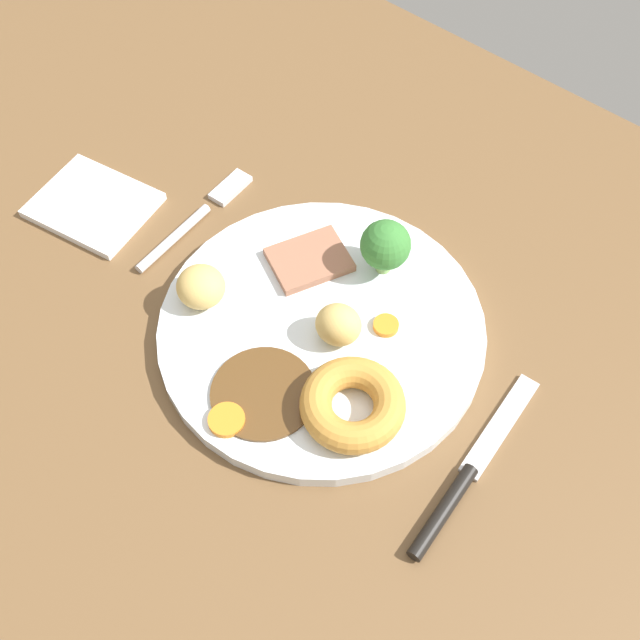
{
  "coord_description": "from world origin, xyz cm",
  "views": [
    {
      "loc": [
        27.71,
        -28.01,
        60.75
      ],
      "look_at": [
        3.81,
        -0.21,
        6.0
      ],
      "focal_mm": 43.63,
      "sensor_mm": 36.0,
      "label": 1
    }
  ],
  "objects_px": {
    "yorkshire_pudding": "(353,404)",
    "carrot_coin_back": "(386,325)",
    "roast_potato_left": "(201,287)",
    "broccoli_floret": "(385,246)",
    "dinner_plate": "(320,331)",
    "folded_napkin": "(93,205)",
    "carrot_coin_front": "(227,420)",
    "roast_potato_right": "(336,327)",
    "fork": "(198,217)",
    "knife": "(465,478)",
    "meat_slice_main": "(309,260)"
  },
  "relations": [
    {
      "from": "knife",
      "to": "roast_potato_left",
      "type": "bearing_deg",
      "value": 88.59
    },
    {
      "from": "roast_potato_left",
      "to": "broccoli_floret",
      "type": "bearing_deg",
      "value": 52.31
    },
    {
      "from": "carrot_coin_front",
      "to": "yorkshire_pudding",
      "type": "bearing_deg",
      "value": 45.6
    },
    {
      "from": "roast_potato_left",
      "to": "carrot_coin_back",
      "type": "relative_size",
      "value": 1.95
    },
    {
      "from": "broccoli_floret",
      "to": "knife",
      "type": "distance_m",
      "value": 0.21
    },
    {
      "from": "broccoli_floret",
      "to": "knife",
      "type": "bearing_deg",
      "value": -33.69
    },
    {
      "from": "dinner_plate",
      "to": "carrot_coin_front",
      "type": "distance_m",
      "value": 0.12
    },
    {
      "from": "broccoli_floret",
      "to": "knife",
      "type": "relative_size",
      "value": 0.3
    },
    {
      "from": "carrot_coin_back",
      "to": "broccoli_floret",
      "type": "distance_m",
      "value": 0.07
    },
    {
      "from": "broccoli_floret",
      "to": "fork",
      "type": "bearing_deg",
      "value": -161.38
    },
    {
      "from": "roast_potato_right",
      "to": "knife",
      "type": "relative_size",
      "value": 0.21
    },
    {
      "from": "folded_napkin",
      "to": "carrot_coin_front",
      "type": "bearing_deg",
      "value": -17.65
    },
    {
      "from": "carrot_coin_back",
      "to": "folded_napkin",
      "type": "relative_size",
      "value": 0.2
    },
    {
      "from": "carrot_coin_back",
      "to": "broccoli_floret",
      "type": "height_order",
      "value": "broccoli_floret"
    },
    {
      "from": "roast_potato_left",
      "to": "carrot_coin_back",
      "type": "xyz_separation_m",
      "value": [
        0.14,
        0.08,
        -0.01
      ]
    },
    {
      "from": "folded_napkin",
      "to": "roast_potato_left",
      "type": "bearing_deg",
      "value": -4.29
    },
    {
      "from": "carrot_coin_front",
      "to": "folded_napkin",
      "type": "bearing_deg",
      "value": 162.35
    },
    {
      "from": "dinner_plate",
      "to": "yorkshire_pudding",
      "type": "distance_m",
      "value": 0.09
    },
    {
      "from": "meat_slice_main",
      "to": "carrot_coin_back",
      "type": "xyz_separation_m",
      "value": [
        0.1,
        -0.01,
        -0.0
      ]
    },
    {
      "from": "broccoli_floret",
      "to": "folded_napkin",
      "type": "bearing_deg",
      "value": -156.43
    },
    {
      "from": "carrot_coin_front",
      "to": "broccoli_floret",
      "type": "distance_m",
      "value": 0.2
    },
    {
      "from": "meat_slice_main",
      "to": "roast_potato_right",
      "type": "distance_m",
      "value": 0.09
    },
    {
      "from": "meat_slice_main",
      "to": "roast_potato_right",
      "type": "bearing_deg",
      "value": -33.57
    },
    {
      "from": "yorkshire_pudding",
      "to": "fork",
      "type": "relative_size",
      "value": 0.55
    },
    {
      "from": "carrot_coin_back",
      "to": "roast_potato_right",
      "type": "bearing_deg",
      "value": -123.88
    },
    {
      "from": "meat_slice_main",
      "to": "roast_potato_left",
      "type": "xyz_separation_m",
      "value": [
        -0.04,
        -0.09,
        0.01
      ]
    },
    {
      "from": "broccoli_floret",
      "to": "carrot_coin_front",
      "type": "bearing_deg",
      "value": -89.8
    },
    {
      "from": "dinner_plate",
      "to": "roast_potato_right",
      "type": "height_order",
      "value": "roast_potato_right"
    },
    {
      "from": "meat_slice_main",
      "to": "folded_napkin",
      "type": "xyz_separation_m",
      "value": [
        -0.21,
        -0.08,
        -0.01
      ]
    },
    {
      "from": "meat_slice_main",
      "to": "yorkshire_pudding",
      "type": "xyz_separation_m",
      "value": [
        0.13,
        -0.09,
        0.01
      ]
    },
    {
      "from": "roast_potato_right",
      "to": "carrot_coin_back",
      "type": "distance_m",
      "value": 0.05
    },
    {
      "from": "yorkshire_pudding",
      "to": "carrot_coin_back",
      "type": "xyz_separation_m",
      "value": [
        -0.03,
        0.08,
        -0.01
      ]
    },
    {
      "from": "carrot_coin_back",
      "to": "folded_napkin",
      "type": "xyz_separation_m",
      "value": [
        -0.31,
        -0.07,
        -0.01
      ]
    },
    {
      "from": "carrot_coin_front",
      "to": "folded_napkin",
      "type": "height_order",
      "value": "carrot_coin_front"
    },
    {
      "from": "yorkshire_pudding",
      "to": "roast_potato_left",
      "type": "distance_m",
      "value": 0.17
    },
    {
      "from": "carrot_coin_back",
      "to": "yorkshire_pudding",
      "type": "bearing_deg",
      "value": -70.08
    },
    {
      "from": "roast_potato_right",
      "to": "fork",
      "type": "height_order",
      "value": "roast_potato_right"
    },
    {
      "from": "broccoli_floret",
      "to": "roast_potato_right",
      "type": "bearing_deg",
      "value": -79.21
    },
    {
      "from": "yorkshire_pudding",
      "to": "carrot_coin_back",
      "type": "height_order",
      "value": "yorkshire_pudding"
    },
    {
      "from": "carrot_coin_front",
      "to": "broccoli_floret",
      "type": "height_order",
      "value": "broccoli_floret"
    },
    {
      "from": "carrot_coin_front",
      "to": "knife",
      "type": "xyz_separation_m",
      "value": [
        0.17,
        0.09,
        -0.01
      ]
    },
    {
      "from": "roast_potato_left",
      "to": "folded_napkin",
      "type": "xyz_separation_m",
      "value": [
        -0.17,
        0.01,
        -0.03
      ]
    },
    {
      "from": "meat_slice_main",
      "to": "folded_napkin",
      "type": "relative_size",
      "value": 0.62
    },
    {
      "from": "yorkshire_pudding",
      "to": "broccoli_floret",
      "type": "height_order",
      "value": "broccoli_floret"
    },
    {
      "from": "carrot_coin_back",
      "to": "carrot_coin_front",
      "type": "bearing_deg",
      "value": -104.79
    },
    {
      "from": "roast_potato_left",
      "to": "meat_slice_main",
      "type": "bearing_deg",
      "value": 63.75
    },
    {
      "from": "roast_potato_left",
      "to": "knife",
      "type": "bearing_deg",
      "value": 3.24
    },
    {
      "from": "dinner_plate",
      "to": "folded_napkin",
      "type": "xyz_separation_m",
      "value": [
        -0.27,
        -0.03,
        -0.0
      ]
    },
    {
      "from": "dinner_plate",
      "to": "fork",
      "type": "bearing_deg",
      "value": 172.09
    },
    {
      "from": "roast_potato_right",
      "to": "carrot_coin_back",
      "type": "xyz_separation_m",
      "value": [
        0.02,
        0.04,
        -0.02
      ]
    }
  ]
}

